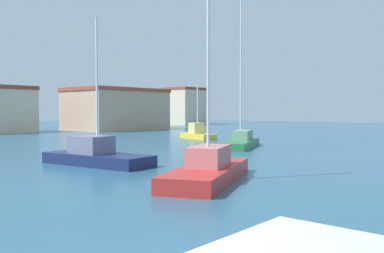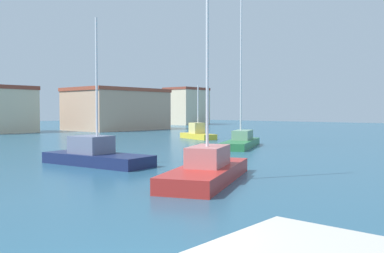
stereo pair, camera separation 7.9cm
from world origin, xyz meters
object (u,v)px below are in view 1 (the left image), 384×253
Objects in this scene: sailboat_navy_distant_north at (96,155)px; sailboat_green_near_pier at (241,140)px; sailboat_yellow_distant_east at (197,133)px; sailboat_red_inner_mooring at (208,169)px.

sailboat_green_near_pier is at bearing 1.25° from sailboat_navy_distant_north.
sailboat_green_near_pier reaches higher than sailboat_yellow_distant_east.
sailboat_navy_distant_north is (-13.98, -0.31, 0.01)m from sailboat_green_near_pier.
sailboat_green_near_pier is at bearing 29.67° from sailboat_red_inner_mooring.
sailboat_navy_distant_north is (0.13, 7.73, 0.02)m from sailboat_red_inner_mooring.
sailboat_yellow_distant_east is 0.70× the size of sailboat_navy_distant_north.
sailboat_yellow_distant_east is 0.46× the size of sailboat_green_near_pier.
sailboat_red_inner_mooring is 16.24m from sailboat_green_near_pier.
sailboat_yellow_distant_east is 20.96m from sailboat_navy_distant_north.
sailboat_navy_distant_north is at bearing -154.57° from sailboat_yellow_distant_east.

